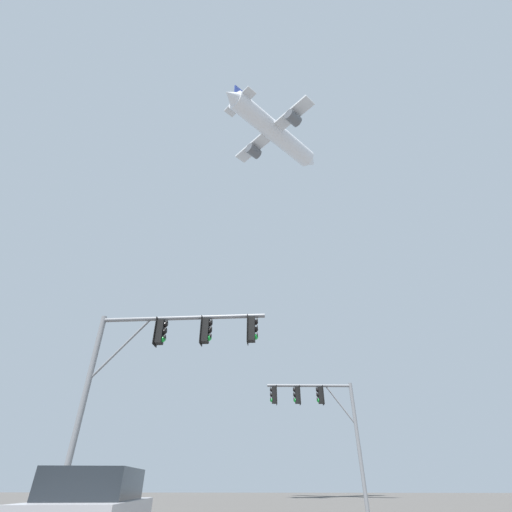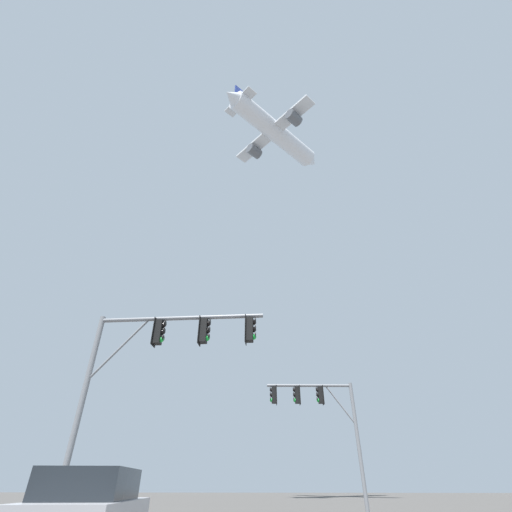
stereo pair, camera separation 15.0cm
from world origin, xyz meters
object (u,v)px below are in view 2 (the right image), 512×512
Objects in this scene: airplane at (275,132)px; parked_car at (87,512)px; signal_pole_near at (157,355)px; signal_pole_far at (320,410)px.

parked_car is (-4.76, -29.70, -49.62)m from airplane.
signal_pole_near is at bearing 94.18° from parked_car.
airplane is (5.02, 26.12, 45.25)m from signal_pole_near.
signal_pole_near is at bearing -100.89° from airplane.
signal_pole_near is 52.49m from airplane.
signal_pole_near reaches higher than signal_pole_far.
signal_pole_near is 0.40× the size of airplane.
airplane is at bearing 79.11° from signal_pole_near.
signal_pole_far is 1.47× the size of parked_car.
airplane reaches higher than parked_car.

